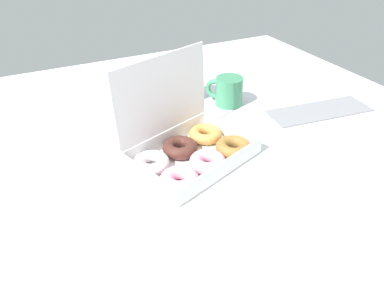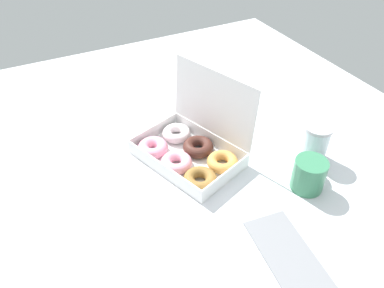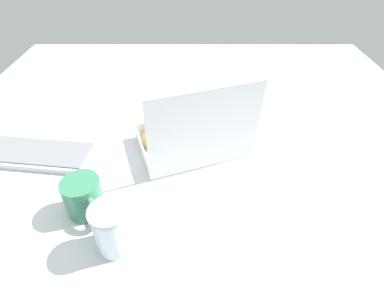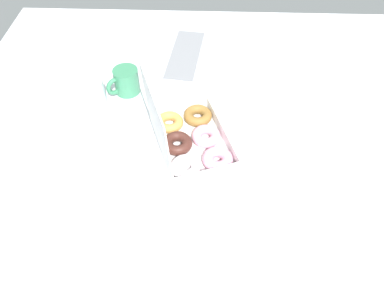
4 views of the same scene
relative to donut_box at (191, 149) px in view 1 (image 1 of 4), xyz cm
name	(u,v)px [view 1 (image 1 of 4)]	position (x,y,z in cm)	size (l,w,h in cm)	color
ground_plane	(192,168)	(-0.85, -2.59, -4.40)	(180.00, 180.00, 2.00)	silver
donut_box	(191,149)	(0.00, 0.00, 0.00)	(38.19, 32.76, 27.01)	white
keyboard	(319,113)	(49.30, 3.76, -2.34)	(39.26, 18.45, 2.20)	silver
coffee_mug	(228,91)	(26.73, 25.17, 1.69)	(11.00, 11.91, 9.91)	#387D57
glass_jar	(191,82)	(17.43, 35.13, 2.87)	(8.75, 8.75, 12.44)	silver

